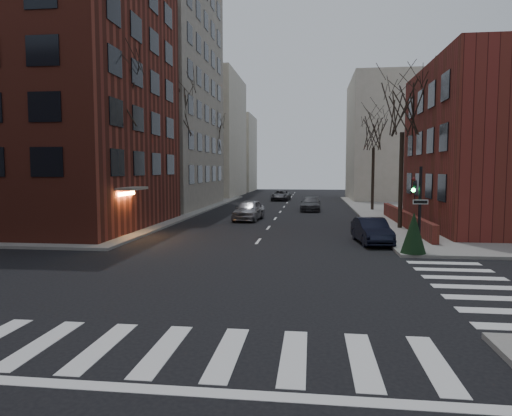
{
  "coord_description": "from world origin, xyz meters",
  "views": [
    {
      "loc": [
        2.95,
        -13.11,
        4.0
      ],
      "look_at": [
        0.06,
        10.49,
        2.0
      ],
      "focal_mm": 32.0,
      "sensor_mm": 36.0,
      "label": 1
    }
  ],
  "objects_px": {
    "traffic_signal": "(418,214)",
    "streetlamp_near": "(170,167)",
    "tree_right_a": "(403,108)",
    "car_lane_far": "(281,195)",
    "evergreen_shrub": "(414,233)",
    "tree_left_b": "(177,113)",
    "parked_sedan": "(372,231)",
    "tree_left_a": "(119,96)",
    "car_lane_gray": "(311,204)",
    "sandwich_board": "(419,226)",
    "tree_left_c": "(212,135)",
    "streetlamp_far": "(220,168)",
    "car_lane_silver": "(249,210)",
    "tree_right_b": "(374,132)"
  },
  "relations": [
    {
      "from": "streetlamp_far",
      "to": "parked_sedan",
      "type": "xyz_separation_m",
      "value": [
        14.4,
        -30.03,
        -3.54
      ]
    },
    {
      "from": "tree_left_c",
      "to": "tree_right_a",
      "type": "distance_m",
      "value": 28.17
    },
    {
      "from": "sandwich_board",
      "to": "car_lane_gray",
      "type": "bearing_deg",
      "value": 127.62
    },
    {
      "from": "tree_left_b",
      "to": "evergreen_shrub",
      "type": "bearing_deg",
      "value": -46.78
    },
    {
      "from": "evergreen_shrub",
      "to": "tree_left_a",
      "type": "bearing_deg",
      "value": 161.51
    },
    {
      "from": "tree_right_a",
      "to": "car_lane_far",
      "type": "distance_m",
      "value": 30.62
    },
    {
      "from": "tree_right_b",
      "to": "evergreen_shrub",
      "type": "relative_size",
      "value": 4.82
    },
    {
      "from": "tree_left_c",
      "to": "tree_right_a",
      "type": "height_order",
      "value": "same"
    },
    {
      "from": "tree_right_b",
      "to": "evergreen_shrub",
      "type": "distance_m",
      "value": 24.41
    },
    {
      "from": "streetlamp_near",
      "to": "tree_right_a",
      "type": "bearing_deg",
      "value": -13.24
    },
    {
      "from": "streetlamp_near",
      "to": "car_lane_gray",
      "type": "height_order",
      "value": "streetlamp_near"
    },
    {
      "from": "car_lane_gray",
      "to": "tree_left_a",
      "type": "bearing_deg",
      "value": -122.28
    },
    {
      "from": "evergreen_shrub",
      "to": "tree_right_a",
      "type": "bearing_deg",
      "value": 83.08
    },
    {
      "from": "tree_left_a",
      "to": "tree_right_b",
      "type": "relative_size",
      "value": 1.12
    },
    {
      "from": "tree_right_b",
      "to": "tree_left_a",
      "type": "bearing_deg",
      "value": -134.36
    },
    {
      "from": "streetlamp_far",
      "to": "car_lane_far",
      "type": "relative_size",
      "value": 1.31
    },
    {
      "from": "parked_sedan",
      "to": "tree_left_b",
      "type": "bearing_deg",
      "value": 130.22
    },
    {
      "from": "evergreen_shrub",
      "to": "traffic_signal",
      "type": "bearing_deg",
      "value": 59.61
    },
    {
      "from": "car_lane_silver",
      "to": "car_lane_far",
      "type": "bearing_deg",
      "value": 93.34
    },
    {
      "from": "tree_left_c",
      "to": "car_lane_far",
      "type": "relative_size",
      "value": 2.03
    },
    {
      "from": "car_lane_far",
      "to": "sandwich_board",
      "type": "bearing_deg",
      "value": -68.15
    },
    {
      "from": "sandwich_board",
      "to": "evergreen_shrub",
      "type": "bearing_deg",
      "value": -88.92
    },
    {
      "from": "car_lane_silver",
      "to": "evergreen_shrub",
      "type": "xyz_separation_m",
      "value": [
        9.65,
        -14.09,
        0.3
      ]
    },
    {
      "from": "tree_left_a",
      "to": "car_lane_gray",
      "type": "relative_size",
      "value": 2.19
    },
    {
      "from": "tree_right_b",
      "to": "streetlamp_far",
      "type": "xyz_separation_m",
      "value": [
        -17.0,
        10.0,
        -3.35
      ]
    },
    {
      "from": "sandwich_board",
      "to": "tree_left_b",
      "type": "bearing_deg",
      "value": 164.98
    },
    {
      "from": "tree_left_a",
      "to": "evergreen_shrub",
      "type": "height_order",
      "value": "tree_left_a"
    },
    {
      "from": "car_lane_gray",
      "to": "evergreen_shrub",
      "type": "xyz_separation_m",
      "value": [
        4.8,
        -23.0,
        0.42
      ]
    },
    {
      "from": "tree_left_c",
      "to": "streetlamp_near",
      "type": "xyz_separation_m",
      "value": [
        0.6,
        -18.0,
        -3.79
      ]
    },
    {
      "from": "streetlamp_far",
      "to": "car_lane_gray",
      "type": "relative_size",
      "value": 1.34
    },
    {
      "from": "tree_left_b",
      "to": "streetlamp_far",
      "type": "bearing_deg",
      "value": 87.85
    },
    {
      "from": "streetlamp_near",
      "to": "streetlamp_far",
      "type": "xyz_separation_m",
      "value": [
        0.0,
        20.0,
        0.0
      ]
    },
    {
      "from": "traffic_signal",
      "to": "car_lane_far",
      "type": "bearing_deg",
      "value": 103.61
    },
    {
      "from": "traffic_signal",
      "to": "car_lane_gray",
      "type": "height_order",
      "value": "traffic_signal"
    },
    {
      "from": "traffic_signal",
      "to": "car_lane_far",
      "type": "distance_m",
      "value": 38.15
    },
    {
      "from": "tree_left_a",
      "to": "streetlamp_far",
      "type": "bearing_deg",
      "value": 88.77
    },
    {
      "from": "streetlamp_near",
      "to": "evergreen_shrub",
      "type": "relative_size",
      "value": 3.3
    },
    {
      "from": "streetlamp_far",
      "to": "car_lane_gray",
      "type": "distance_m",
      "value": 15.65
    },
    {
      "from": "tree_left_b",
      "to": "car_lane_far",
      "type": "bearing_deg",
      "value": 68.84
    },
    {
      "from": "parked_sedan",
      "to": "tree_left_c",
      "type": "bearing_deg",
      "value": 111.46
    },
    {
      "from": "traffic_signal",
      "to": "streetlamp_near",
      "type": "bearing_deg",
      "value": 141.13
    },
    {
      "from": "tree_left_b",
      "to": "tree_left_c",
      "type": "xyz_separation_m",
      "value": [
        0.0,
        14.0,
        -0.88
      ]
    },
    {
      "from": "tree_left_a",
      "to": "parked_sedan",
      "type": "relative_size",
      "value": 2.44
    },
    {
      "from": "tree_left_c",
      "to": "streetlamp_far",
      "type": "relative_size",
      "value": 1.55
    },
    {
      "from": "traffic_signal",
      "to": "tree_left_a",
      "type": "distance_m",
      "value": 18.66
    },
    {
      "from": "tree_left_a",
      "to": "tree_left_b",
      "type": "relative_size",
      "value": 0.95
    },
    {
      "from": "traffic_signal",
      "to": "evergreen_shrub",
      "type": "bearing_deg",
      "value": -120.39
    },
    {
      "from": "tree_right_a",
      "to": "sandwich_board",
      "type": "xyz_separation_m",
      "value": [
        0.59,
        -2.87,
        -7.38
      ]
    },
    {
      "from": "tree_right_b",
      "to": "sandwich_board",
      "type": "bearing_deg",
      "value": -87.98
    },
    {
      "from": "tree_left_b",
      "to": "parked_sedan",
      "type": "height_order",
      "value": "tree_left_b"
    }
  ]
}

